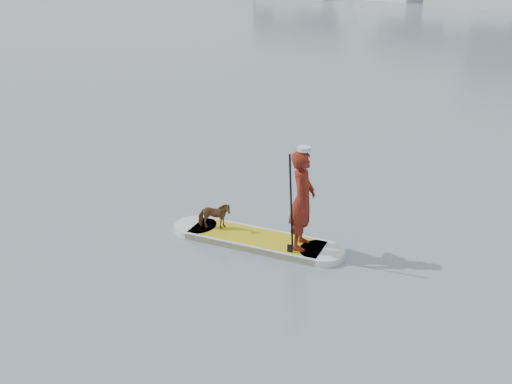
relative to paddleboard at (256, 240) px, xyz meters
The scene contains 6 objects.
ground 2.91m from the paddleboard, 85.04° to the left, with size 140.00×140.00×0.00m, color slate.
paddleboard is the anchor object (origin of this frame).
paddler 1.27m from the paddleboard, 16.22° to the left, with size 0.64×0.42×1.76m, color maroon.
white_cap 2.04m from the paddleboard, 16.22° to the left, with size 0.22×0.22×0.07m, color silver.
dog 0.90m from the paddleboard, 163.78° to the right, with size 0.28×0.61×0.52m, color #52301C.
paddle 1.10m from the paddleboard, ahead, with size 0.12×0.30×2.00m.
Camera 1 is at (5.64, -9.92, 4.90)m, focal length 40.00 mm.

